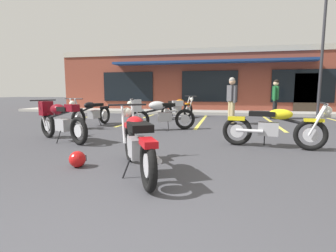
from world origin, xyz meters
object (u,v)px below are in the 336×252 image
helmet_on_pavement (78,159)px  parking_lot_lamp_post (324,39)px  motorcycle_red_sportbike (92,113)px  person_in_black_shirt (232,98)px  motorcycle_black_cruiser (274,126)px  motorcycle_silver_naked (178,108)px  motorcycle_foreground_classic (137,142)px  motorcycle_green_cafe_racer (59,119)px  person_by_back_row (275,97)px  motorcycle_blue_standard (159,113)px

helmet_on_pavement → parking_lot_lamp_post: parking_lot_lamp_post is taller
motorcycle_red_sportbike → person_in_black_shirt: bearing=17.9°
motorcycle_black_cruiser → parking_lot_lamp_post: size_ratio=0.40×
motorcycle_red_sportbike → motorcycle_black_cruiser: size_ratio=1.00×
motorcycle_black_cruiser → motorcycle_silver_naked: same height
parking_lot_lamp_post → person_in_black_shirt: bearing=-140.3°
motorcycle_foreground_classic → motorcycle_green_cafe_racer: size_ratio=0.99×
motorcycle_black_cruiser → helmet_on_pavement: (-3.26, -2.17, -0.33)m
motorcycle_foreground_classic → parking_lot_lamp_post: size_ratio=0.36×
person_by_back_row → motorcycle_red_sportbike: bearing=-150.0°
motorcycle_foreground_classic → motorcycle_black_cruiser: (2.24, 2.25, 0.00)m
person_by_back_row → helmet_on_pavement: bearing=-117.6°
person_in_black_shirt → motorcycle_foreground_classic: bearing=-103.4°
motorcycle_red_sportbike → helmet_on_pavement: 5.02m
parking_lot_lamp_post → motorcycle_foreground_classic: bearing=-119.7°
motorcycle_red_sportbike → motorcycle_blue_standard: 2.48m
motorcycle_black_cruiser → person_by_back_row: 6.20m
person_in_black_shirt → motorcycle_green_cafe_racer: bearing=-135.3°
motorcycle_red_sportbike → parking_lot_lamp_post: parking_lot_lamp_post is taller
motorcycle_foreground_classic → motorcycle_black_cruiser: same height
motorcycle_foreground_classic → motorcycle_green_cafe_racer: bearing=142.8°
motorcycle_green_cafe_racer → parking_lot_lamp_post: bearing=42.4°
motorcycle_blue_standard → person_in_black_shirt: bearing=40.7°
motorcycle_silver_naked → parking_lot_lamp_post: 6.94m
person_in_black_shirt → parking_lot_lamp_post: (3.86, 3.20, 2.45)m
person_in_black_shirt → motorcycle_black_cruiser: bearing=-78.4°
motorcycle_foreground_classic → person_by_back_row: bearing=68.4°
motorcycle_foreground_classic → person_by_back_row: (3.30, 8.35, 0.49)m
parking_lot_lamp_post → motorcycle_silver_naked: bearing=-166.0°
motorcycle_black_cruiser → motorcycle_silver_naked: size_ratio=1.11×
motorcycle_black_cruiser → helmet_on_pavement: 3.93m
motorcycle_blue_standard → person_in_black_shirt: size_ratio=1.18×
motorcycle_foreground_classic → person_in_black_shirt: person_in_black_shirt is taller
motorcycle_blue_standard → motorcycle_silver_naked: bearing=90.5°
motorcycle_red_sportbike → helmet_on_pavement: motorcycle_red_sportbike is taller
motorcycle_red_sportbike → person_in_black_shirt: 4.92m
motorcycle_green_cafe_racer → helmet_on_pavement: 2.57m
motorcycle_red_sportbike → motorcycle_silver_naked: bearing=52.9°
motorcycle_silver_naked → person_by_back_row: size_ratio=1.13×
motorcycle_foreground_classic → motorcycle_red_sportbike: 5.60m
motorcycle_green_cafe_racer → person_in_black_shirt: bearing=44.7°
motorcycle_black_cruiser → person_by_back_row: person_by_back_row is taller
motorcycle_red_sportbike → helmet_on_pavement: (2.18, -4.51, -0.33)m
motorcycle_black_cruiser → motorcycle_silver_naked: 6.30m
motorcycle_green_cafe_racer → helmet_on_pavement: size_ratio=7.42×
motorcycle_red_sportbike → motorcycle_green_cafe_racer: (0.54, -2.57, 0.07)m
motorcycle_foreground_classic → person_by_back_row: size_ratio=1.14×
person_by_back_row → motorcycle_black_cruiser: bearing=-99.9°
motorcycle_blue_standard → person_by_back_row: bearing=45.6°
motorcycle_silver_naked → helmet_on_pavement: size_ratio=7.27×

